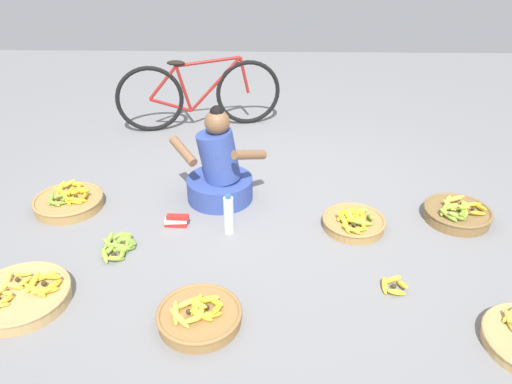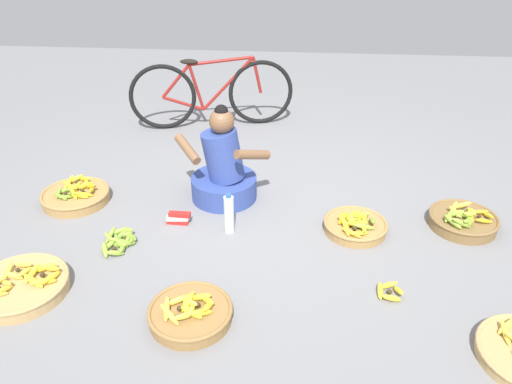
% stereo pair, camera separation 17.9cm
% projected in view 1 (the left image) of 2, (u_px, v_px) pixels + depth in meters
% --- Properties ---
extents(ground_plane, '(10.00, 10.00, 0.00)m').
position_uv_depth(ground_plane, '(257.00, 219.00, 3.65)').
color(ground_plane, slate).
extents(vendor_woman_front, '(0.76, 0.52, 0.78)m').
position_uv_depth(vendor_woman_front, '(219.00, 171.00, 3.79)').
color(vendor_woman_front, '#334793').
rests_on(vendor_woman_front, ground).
extents(bicycle_leaning, '(1.67, 0.44, 0.73)m').
position_uv_depth(bicycle_leaning, '(200.00, 94.00, 5.03)').
color(bicycle_leaning, black).
rests_on(bicycle_leaning, ground).
extents(banana_basket_near_vendor, '(0.57, 0.57, 0.15)m').
position_uv_depth(banana_basket_near_vendor, '(22.00, 296.00, 2.85)').
color(banana_basket_near_vendor, tan).
rests_on(banana_basket_near_vendor, ground).
extents(banana_basket_mid_left, '(0.46, 0.46, 0.15)m').
position_uv_depth(banana_basket_mid_left, '(354.00, 222.00, 3.53)').
color(banana_basket_mid_left, '#A87F47').
rests_on(banana_basket_mid_left, ground).
extents(banana_basket_front_center, '(0.49, 0.49, 0.17)m').
position_uv_depth(banana_basket_front_center, '(457.00, 213.00, 3.61)').
color(banana_basket_front_center, brown).
rests_on(banana_basket_front_center, ground).
extents(banana_basket_back_right, '(0.53, 0.53, 0.17)m').
position_uv_depth(banana_basket_back_right, '(69.00, 201.00, 3.77)').
color(banana_basket_back_right, '#A87F47').
rests_on(banana_basket_back_right, ground).
extents(banana_basket_front_right, '(0.48, 0.48, 0.15)m').
position_uv_depth(banana_basket_front_right, '(199.00, 316.00, 2.71)').
color(banana_basket_front_right, olive).
rests_on(banana_basket_front_right, ground).
extents(loose_bananas_near_bicycle, '(0.16, 0.15, 0.08)m').
position_uv_depth(loose_bananas_near_bicycle, '(394.00, 285.00, 2.96)').
color(loose_bananas_near_bicycle, yellow).
rests_on(loose_bananas_near_bicycle, ground).
extents(loose_bananas_front_left, '(0.26, 0.35, 0.10)m').
position_uv_depth(loose_bananas_front_left, '(119.00, 245.00, 3.32)').
color(loose_bananas_front_left, '#8CAD38').
rests_on(loose_bananas_front_left, ground).
extents(water_bottle, '(0.07, 0.07, 0.31)m').
position_uv_depth(water_bottle, '(229.00, 215.00, 3.43)').
color(water_bottle, silver).
rests_on(water_bottle, ground).
extents(packet_carton_stack, '(0.18, 0.07, 0.09)m').
position_uv_depth(packet_carton_stack, '(177.00, 221.00, 3.55)').
color(packet_carton_stack, red).
rests_on(packet_carton_stack, ground).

